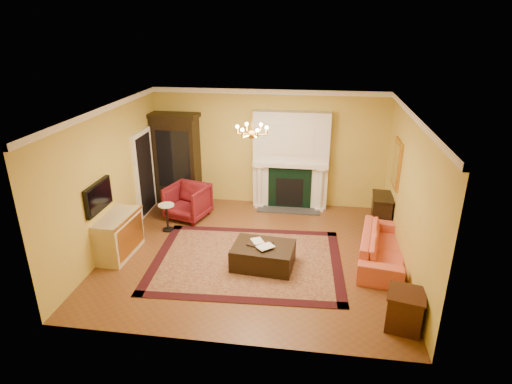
% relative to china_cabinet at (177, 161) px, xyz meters
% --- Properties ---
extents(floor, '(6.00, 5.50, 0.02)m').
position_rel_china_cabinet_xyz_m(floor, '(2.37, -2.49, -1.15)').
color(floor, brown).
rests_on(floor, ground).
extents(ceiling, '(6.00, 5.50, 0.02)m').
position_rel_china_cabinet_xyz_m(ceiling, '(2.37, -2.49, 1.87)').
color(ceiling, silver).
rests_on(ceiling, wall_back).
extents(wall_back, '(6.00, 0.02, 3.00)m').
position_rel_china_cabinet_xyz_m(wall_back, '(2.37, 0.27, 0.36)').
color(wall_back, gold).
rests_on(wall_back, floor).
extents(wall_front, '(6.00, 0.02, 3.00)m').
position_rel_china_cabinet_xyz_m(wall_front, '(2.37, -5.25, 0.36)').
color(wall_front, gold).
rests_on(wall_front, floor).
extents(wall_left, '(0.02, 5.50, 3.00)m').
position_rel_china_cabinet_xyz_m(wall_left, '(-0.64, -2.49, 0.36)').
color(wall_left, gold).
rests_on(wall_left, floor).
extents(wall_right, '(0.02, 5.50, 3.00)m').
position_rel_china_cabinet_xyz_m(wall_right, '(5.38, -2.49, 0.36)').
color(wall_right, gold).
rests_on(wall_right, floor).
extents(fireplace, '(1.90, 0.70, 2.50)m').
position_rel_china_cabinet_xyz_m(fireplace, '(2.97, 0.08, 0.05)').
color(fireplace, silver).
rests_on(fireplace, wall_back).
extents(crown_molding, '(6.00, 5.50, 0.12)m').
position_rel_china_cabinet_xyz_m(crown_molding, '(2.37, -1.53, 1.80)').
color(crown_molding, white).
rests_on(crown_molding, ceiling).
extents(doorway, '(0.08, 1.05, 2.10)m').
position_rel_china_cabinet_xyz_m(doorway, '(-0.58, -0.79, -0.10)').
color(doorway, white).
rests_on(doorway, wall_left).
extents(tv_panel, '(0.09, 0.95, 0.58)m').
position_rel_china_cabinet_xyz_m(tv_panel, '(-0.58, -3.09, 0.21)').
color(tv_panel, black).
rests_on(tv_panel, wall_left).
extents(gilt_mirror, '(0.06, 0.76, 1.05)m').
position_rel_china_cabinet_xyz_m(gilt_mirror, '(5.34, -1.09, 0.51)').
color(gilt_mirror, gold).
rests_on(gilt_mirror, wall_right).
extents(chandelier, '(0.63, 0.55, 0.53)m').
position_rel_china_cabinet_xyz_m(chandelier, '(2.37, -2.49, 1.47)').
color(chandelier, gold).
rests_on(chandelier, ceiling).
extents(oriental_rug, '(3.94, 3.04, 0.02)m').
position_rel_china_cabinet_xyz_m(oriental_rug, '(2.31, -2.83, -1.13)').
color(oriental_rug, '#400D11').
rests_on(oriental_rug, floor).
extents(china_cabinet, '(1.18, 0.61, 2.28)m').
position_rel_china_cabinet_xyz_m(china_cabinet, '(0.00, 0.00, 0.00)').
color(china_cabinet, black).
rests_on(china_cabinet, floor).
extents(wingback_armchair, '(1.11, 1.07, 0.93)m').
position_rel_china_cabinet_xyz_m(wingback_armchair, '(0.54, -0.99, -0.68)').
color(wingback_armchair, maroon).
rests_on(wingback_armchair, floor).
extents(pedestal_table, '(0.36, 0.36, 0.65)m').
position_rel_china_cabinet_xyz_m(pedestal_table, '(0.27, -1.73, -0.76)').
color(pedestal_table, black).
rests_on(pedestal_table, floor).
extents(commode, '(0.61, 1.20, 0.87)m').
position_rel_china_cabinet_xyz_m(commode, '(-0.36, -2.93, -0.71)').
color(commode, beige).
rests_on(commode, floor).
extents(coral_sofa, '(0.95, 2.21, 0.84)m').
position_rel_china_cabinet_xyz_m(coral_sofa, '(5.01, -2.44, -0.72)').
color(coral_sofa, '#D34E43').
rests_on(coral_sofa, floor).
extents(end_table, '(0.63, 0.63, 0.61)m').
position_rel_china_cabinet_xyz_m(end_table, '(5.09, -4.47, -0.84)').
color(end_table, '#36190E').
rests_on(end_table, floor).
extents(console_table, '(0.49, 0.77, 0.82)m').
position_rel_china_cabinet_xyz_m(console_table, '(5.15, -0.99, -0.73)').
color(console_table, black).
rests_on(console_table, floor).
extents(leather_ottoman, '(1.25, 0.96, 0.44)m').
position_rel_china_cabinet_xyz_m(leather_ottoman, '(2.66, -2.97, -0.91)').
color(leather_ottoman, black).
rests_on(leather_ottoman, oriental_rug).
extents(ottoman_tray, '(0.52, 0.45, 0.03)m').
position_rel_china_cabinet_xyz_m(ottoman_tray, '(2.59, -2.92, -0.67)').
color(ottoman_tray, black).
rests_on(ottoman_tray, leather_ottoman).
extents(book_a, '(0.20, 0.12, 0.28)m').
position_rel_china_cabinet_xyz_m(book_a, '(2.44, -2.93, -0.52)').
color(book_a, gray).
rests_on(book_a, ottoman_tray).
extents(book_b, '(0.17, 0.19, 0.32)m').
position_rel_china_cabinet_xyz_m(book_b, '(2.64, -3.00, -0.50)').
color(book_b, gray).
rests_on(book_b, ottoman_tray).
extents(topiary_left, '(0.17, 0.17, 0.45)m').
position_rel_china_cabinet_xyz_m(topiary_left, '(2.23, 0.04, 0.33)').
color(topiary_left, gray).
rests_on(topiary_left, fireplace).
extents(topiary_right, '(0.17, 0.17, 0.45)m').
position_rel_china_cabinet_xyz_m(topiary_right, '(3.66, 0.04, 0.33)').
color(topiary_right, gray).
rests_on(topiary_right, fireplace).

